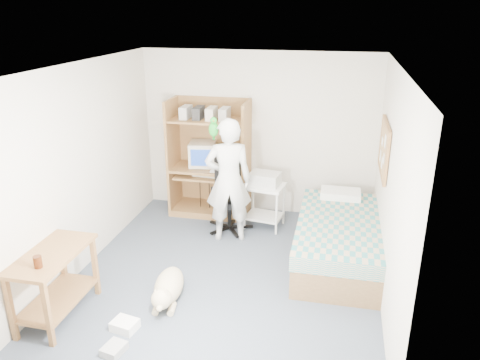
{
  "coord_description": "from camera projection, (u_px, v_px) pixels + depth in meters",
  "views": [
    {
      "loc": [
        1.22,
        -4.87,
        3.1
      ],
      "look_at": [
        0.05,
        0.49,
        1.05
      ],
      "focal_mm": 35.0,
      "sensor_mm": 36.0,
      "label": 1
    }
  ],
  "objects": [
    {
      "name": "printer_cart",
      "position": [
        264.0,
        199.0,
        6.85
      ],
      "size": [
        0.62,
        0.52,
        0.66
      ],
      "rotation": [
        0.0,
        0.0,
        -0.15
      ],
      "color": "white",
      "rests_on": "floor"
    },
    {
      "name": "wall_back",
      "position": [
        258.0,
        134.0,
        7.18
      ],
      "size": [
        3.6,
        0.02,
        2.5
      ],
      "primitive_type": "cube",
      "color": "silver",
      "rests_on": "floor"
    },
    {
      "name": "side_desk",
      "position": [
        54.0,
        275.0,
        4.82
      ],
      "size": [
        0.5,
        1.0,
        0.75
      ],
      "color": "brown",
      "rests_on": "floor"
    },
    {
      "name": "wall_right",
      "position": [
        391.0,
        190.0,
        4.99
      ],
      "size": [
        0.02,
        4.0,
        2.5
      ],
      "primitive_type": "cube",
      "color": "silver",
      "rests_on": "floor"
    },
    {
      "name": "corkboard",
      "position": [
        384.0,
        149.0,
        5.75
      ],
      "size": [
        0.04,
        0.94,
        0.66
      ],
      "color": "#9B7A45",
      "rests_on": "wall_right"
    },
    {
      "name": "person",
      "position": [
        228.0,
        180.0,
        6.36
      ],
      "size": [
        0.72,
        0.57,
        1.74
      ],
      "primitive_type": "imported",
      "rotation": [
        0.0,
        0.0,
        3.42
      ],
      "color": "white",
      "rests_on": "floor"
    },
    {
      "name": "bed",
      "position": [
        338.0,
        240.0,
        5.99
      ],
      "size": [
        1.02,
        2.02,
        0.66
      ],
      "color": "brown",
      "rests_on": "floor"
    },
    {
      "name": "drink_glass",
      "position": [
        38.0,
        262.0,
        4.45
      ],
      "size": [
        0.08,
        0.08,
        0.12
      ],
      "primitive_type": "cylinder",
      "color": "#3E1A0A",
      "rests_on": "side_desk"
    },
    {
      "name": "printer",
      "position": [
        265.0,
        179.0,
        6.74
      ],
      "size": [
        0.46,
        0.38,
        0.18
      ],
      "primitive_type": "cube",
      "rotation": [
        0.0,
        0.0,
        -0.15
      ],
      "color": "beige",
      "rests_on": "printer_cart"
    },
    {
      "name": "floor_box_b",
      "position": [
        114.0,
        349.0,
        4.44
      ],
      "size": [
        0.22,
        0.25,
        0.08
      ],
      "primitive_type": "cube",
      "rotation": [
        0.0,
        0.0,
        -0.21
      ],
      "color": "#A5A5A1",
      "rests_on": "floor"
    },
    {
      "name": "office_chair",
      "position": [
        229.0,
        205.0,
        6.82
      ],
      "size": [
        0.59,
        0.6,
        1.05
      ],
      "rotation": [
        0.0,
        0.0,
        0.28
      ],
      "color": "black",
      "rests_on": "floor"
    },
    {
      "name": "ceiling",
      "position": [
        226.0,
        66.0,
        4.91
      ],
      "size": [
        3.6,
        4.0,
        0.02
      ],
      "primitive_type": "cube",
      "color": "white",
      "rests_on": "wall_back"
    },
    {
      "name": "wall_left",
      "position": [
        84.0,
        167.0,
        5.71
      ],
      "size": [
        0.02,
        4.0,
        2.5
      ],
      "primitive_type": "cube",
      "color": "silver",
      "rests_on": "floor"
    },
    {
      "name": "pencil_cup",
      "position": [
        228.0,
        166.0,
        7.08
      ],
      "size": [
        0.08,
        0.08,
        0.12
      ],
      "primitive_type": "cylinder",
      "color": "gold",
      "rests_on": "computer_hutch"
    },
    {
      "name": "computer_hutch",
      "position": [
        210.0,
        163.0,
        7.23
      ],
      "size": [
        1.2,
        0.63,
        1.8
      ],
      "color": "brown",
      "rests_on": "floor"
    },
    {
      "name": "crt_monitor",
      "position": [
        203.0,
        154.0,
        7.21
      ],
      "size": [
        0.45,
        0.47,
        0.37
      ],
      "rotation": [
        0.0,
        0.0,
        0.17
      ],
      "color": "beige",
      "rests_on": "computer_hutch"
    },
    {
      "name": "parrot",
      "position": [
        214.0,
        128.0,
        6.16
      ],
      "size": [
        0.13,
        0.22,
        0.35
      ],
      "rotation": [
        0.0,
        0.0,
        0.28
      ],
      "color": "#178B14",
      "rests_on": "person"
    },
    {
      "name": "floor",
      "position": [
        228.0,
        273.0,
        5.78
      ],
      "size": [
        4.0,
        4.0,
        0.0
      ],
      "primitive_type": "plane",
      "color": "#434E5B",
      "rests_on": "ground"
    },
    {
      "name": "keyboard",
      "position": [
        208.0,
        175.0,
        7.13
      ],
      "size": [
        0.46,
        0.2,
        0.03
      ],
      "primitive_type": "cube",
      "rotation": [
        0.0,
        0.0,
        -0.08
      ],
      "color": "beige",
      "rests_on": "computer_hutch"
    },
    {
      "name": "floor_box_a",
      "position": [
        125.0,
        325.0,
        4.75
      ],
      "size": [
        0.28,
        0.24,
        0.1
      ],
      "primitive_type": "cube",
      "rotation": [
        0.0,
        0.0,
        -0.19
      ],
      "color": "white",
      "rests_on": "floor"
    },
    {
      "name": "dog",
      "position": [
        168.0,
        287.0,
        5.2
      ],
      "size": [
        0.4,
        0.97,
        0.36
      ],
      "rotation": [
        0.0,
        0.0,
        0.15
      ],
      "color": "beige",
      "rests_on": "floor"
    }
  ]
}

